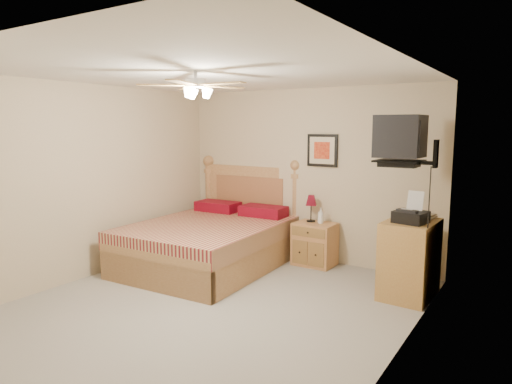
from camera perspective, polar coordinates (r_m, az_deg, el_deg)
floor at (r=5.17m, az=-5.57°, el=-14.06°), size 4.50×4.50×0.00m
ceiling at (r=4.82m, az=-6.00°, el=14.62°), size 4.00×4.50×0.04m
wall_back at (r=6.74m, az=6.21°, el=2.12°), size 4.00×0.04×2.50m
wall_left at (r=6.28m, az=-20.23°, el=1.22°), size 0.04×4.50×2.50m
wall_right at (r=3.94m, az=17.69°, el=-2.53°), size 0.04×4.50×2.50m
bed at (r=6.37m, az=-6.05°, el=-2.86°), size 1.85×2.37×1.48m
nightstand at (r=6.57m, az=7.36°, el=-6.46°), size 0.56×0.43×0.61m
table_lamp at (r=6.56m, az=6.90°, el=-2.05°), size 0.27×0.27×0.38m
lotion_bottle at (r=6.47m, az=8.10°, el=-2.92°), size 0.09×0.09×0.22m
framed_picture at (r=6.57m, az=8.30°, el=5.17°), size 0.46×0.04×0.46m
dresser at (r=5.59m, az=18.66°, el=-7.93°), size 0.56×0.78×0.89m
fax_machine at (r=5.35m, az=18.83°, el=-1.84°), size 0.38×0.40×0.35m
magazine_lower at (r=5.70m, az=19.23°, el=-2.89°), size 0.25×0.32×0.03m
magazine_upper at (r=5.73m, az=19.19°, el=-2.58°), size 0.27×0.33×0.02m
wall_tv at (r=5.24m, az=19.16°, el=6.14°), size 0.56×0.46×0.58m
ceiling_fan at (r=4.65m, az=-7.55°, el=13.10°), size 1.14×1.14×0.28m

